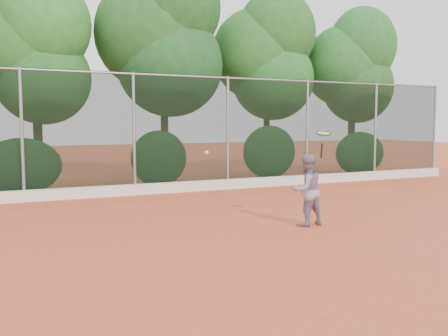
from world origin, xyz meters
name	(u,v)px	position (x,y,z in m)	size (l,w,h in m)	color
ground	(250,248)	(0.00, 0.00, 0.00)	(80.00, 80.00, 0.00)	#C64F2E
concrete_curb	(137,189)	(0.00, 6.82, 0.15)	(24.00, 0.20, 0.30)	silver
tennis_player	(306,190)	(1.90, 1.14, 0.72)	(0.70, 0.54, 1.44)	gray
chainlink_fence	(134,130)	(0.00, 7.00, 1.86)	(24.09, 0.09, 3.50)	black
foliage_backdrop	(99,48)	(-0.55, 8.98, 4.40)	(23.70, 3.63, 7.55)	#3F2518
tennis_racket	(323,135)	(2.25, 1.09, 1.81)	(0.40, 0.40, 0.55)	black
tennis_ball_in_flight	(207,152)	(-0.36, 0.96, 1.54)	(0.07, 0.07, 0.07)	#C9EC35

